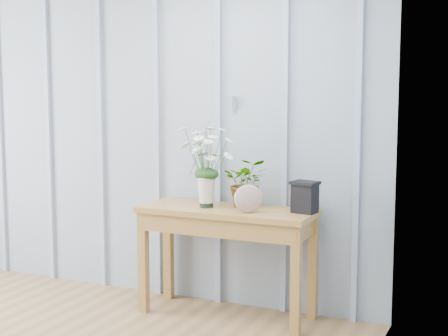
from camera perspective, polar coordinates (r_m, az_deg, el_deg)
The scene contains 6 objects.
room_shell at distance 4.18m, azimuth -18.06°, elevation 12.15°, with size 4.00×4.50×2.50m.
sideboard at distance 4.67m, azimuth 0.25°, elevation -4.74°, with size 1.20×0.45×0.75m.
daisy_vase at distance 4.63m, azimuth -1.48°, elevation 1.22°, with size 0.42×0.32×0.59m.
spider_plant at distance 4.69m, azimuth 1.88°, elevation -1.19°, with size 0.30×0.26×0.34m, color #143311.
felt_disc_vessel at distance 4.46m, azimuth 2.03°, elevation -2.57°, with size 0.19×0.05×0.19m, color #7F4D55.
carved_box at distance 4.50m, azimuth 6.74°, elevation -2.39°, with size 0.19×0.16×0.21m.
Camera 1 is at (2.79, -2.18, 1.60)m, focal length 55.00 mm.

